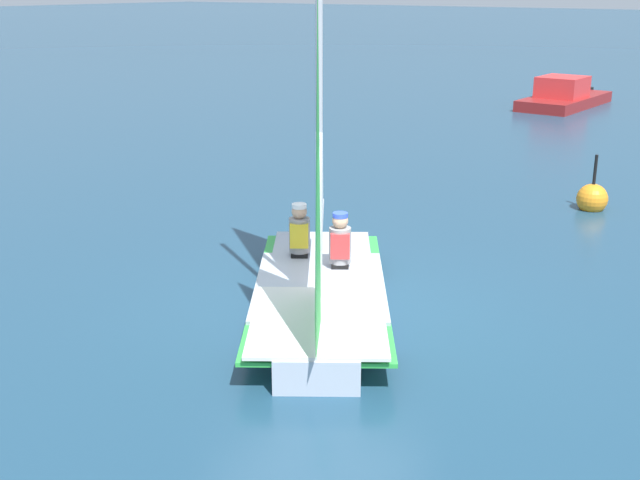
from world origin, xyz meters
The scene contains 6 objects.
ground_plane centered at (0.00, 0.00, 0.00)m, with size 260.00×260.00×0.00m, color navy.
sailboat_main centered at (0.00, 0.00, 0.83)m, with size 4.62×3.92×6.15m.
sailor_helm centered at (0.71, 0.17, 0.63)m, with size 0.43×0.42×1.16m.
sailor_crew centered at (0.76, 0.90, 0.63)m, with size 0.43×0.42×1.16m.
motorboat_distant centered at (19.87, 3.71, 0.37)m, with size 4.79×1.96×1.07m.
buoy_marker centered at (7.11, -1.33, 0.21)m, with size 0.59×0.59×1.15m.
Camera 1 is at (-7.98, -5.69, 4.15)m, focal length 45.00 mm.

